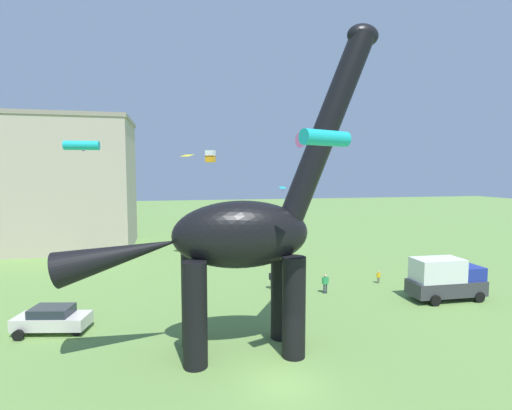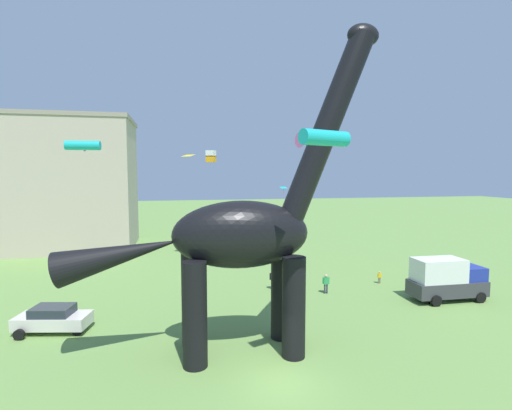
# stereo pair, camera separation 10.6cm
# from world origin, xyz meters

# --- Properties ---
(ground_plane) EXTENTS (240.00, 240.00, 0.00)m
(ground_plane) POSITION_xyz_m (0.00, 0.00, 0.00)
(ground_plane) COLOR #6B9347
(dinosaur_sculpture) EXTENTS (16.77, 3.55, 17.53)m
(dinosaur_sculpture) POSITION_xyz_m (-1.20, 3.50, 6.34)
(dinosaur_sculpture) COLOR black
(dinosaur_sculpture) RESTS_ON ground_plane
(parked_sedan_left) EXTENTS (4.47, 2.56, 1.55)m
(parked_sedan_left) POSITION_xyz_m (-11.84, 8.31, 0.81)
(parked_sedan_left) COLOR silver
(parked_sedan_left) RESTS_ON ground_plane
(parked_box_truck) EXTENTS (5.65, 2.38, 3.20)m
(parked_box_truck) POSITION_xyz_m (15.28, 8.45, 1.65)
(parked_box_truck) COLOR #38383D
(parked_box_truck) RESTS_ON ground_plane
(person_near_flyer) EXTENTS (0.40, 0.18, 1.07)m
(person_near_flyer) POSITION_xyz_m (12.66, 13.41, 0.65)
(person_near_flyer) COLOR #6B6056
(person_near_flyer) RESTS_ON ground_plane
(person_strolling_adult) EXTENTS (0.58, 0.26, 1.55)m
(person_strolling_adult) POSITION_xyz_m (7.07, 11.77, 0.94)
(person_strolling_adult) COLOR #2D3347
(person_strolling_adult) RESTS_ON ground_plane
(person_vendor_side) EXTENTS (0.60, 0.26, 1.60)m
(person_vendor_side) POSITION_xyz_m (3.23, 13.67, 0.97)
(person_vendor_side) COLOR #6B6056
(person_vendor_side) RESTS_ON ground_plane
(kite_mid_right) EXTENTS (2.36, 2.29, 0.67)m
(kite_mid_right) POSITION_xyz_m (1.40, -1.12, 10.95)
(kite_mid_right) COLOR #19B2B7
(kite_apex) EXTENTS (3.07, 2.65, 0.89)m
(kite_apex) POSITION_xyz_m (-12.65, 21.64, 12.04)
(kite_apex) COLOR #19B2B7
(kite_mid_left) EXTENTS (0.75, 0.60, 0.87)m
(kite_mid_left) POSITION_xyz_m (6.13, 20.88, 8.08)
(kite_mid_left) COLOR #19B2B7
(kite_mid_center) EXTENTS (1.57, 1.55, 0.26)m
(kite_mid_center) POSITION_xyz_m (-3.16, 25.12, 11.40)
(kite_mid_center) COLOR yellow
(kite_far_right) EXTENTS (0.78, 0.78, 0.82)m
(kite_far_right) POSITION_xyz_m (-2.00, 11.03, 10.72)
(kite_far_right) COLOR white
(background_building_block) EXTENTS (17.56, 11.34, 16.48)m
(background_building_block) POSITION_xyz_m (-18.57, 35.97, 8.25)
(background_building_block) COLOR #B7A893
(background_building_block) RESTS_ON ground_plane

